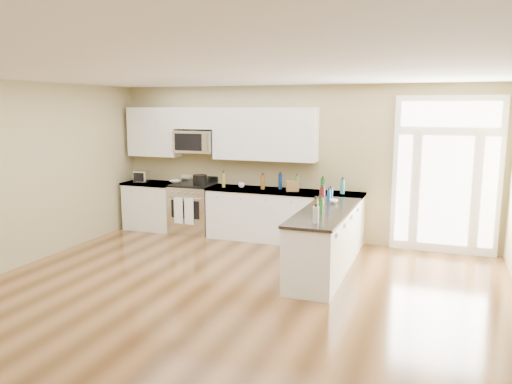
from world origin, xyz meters
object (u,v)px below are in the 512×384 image
kitchen_range (193,208)px  toaster_oven (142,176)px  peninsula_cabinet (325,244)px  stockpot (200,179)px

kitchen_range → toaster_oven: size_ratio=4.09×
peninsula_cabinet → kitchen_range: bearing=153.5°
kitchen_range → toaster_oven: (-1.10, -0.05, 0.57)m
peninsula_cabinet → kitchen_range: size_ratio=2.15×
stockpot → peninsula_cabinet: bearing=-27.5°
kitchen_range → stockpot: size_ratio=4.00×
stockpot → toaster_oven: size_ratio=1.02×
stockpot → toaster_oven: (-1.27, -0.03, -0.00)m
peninsula_cabinet → stockpot: size_ratio=8.59×
kitchen_range → toaster_oven: 1.24m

